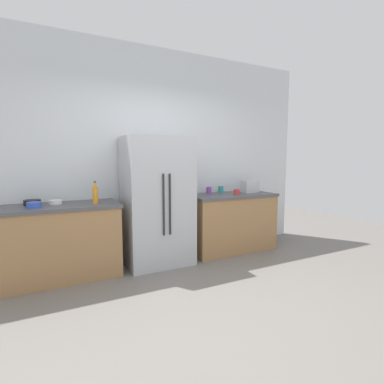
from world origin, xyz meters
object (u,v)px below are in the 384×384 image
(cup_c, at_px, (237,192))
(bowl_b, at_px, (34,205))
(toaster, at_px, (250,187))
(refrigerator, at_px, (157,201))
(bowl_c, at_px, (55,202))
(bottle_a, at_px, (95,195))
(cup_a, at_px, (209,190))
(cup_b, at_px, (221,189))
(bowl_a, at_px, (32,202))

(cup_c, distance_m, bowl_b, 2.70)
(cup_c, bearing_deg, toaster, 22.35)
(refrigerator, relative_size, toaster, 6.72)
(cup_c, height_order, bowl_c, cup_c)
(refrigerator, bearing_deg, bottle_a, -174.81)
(toaster, relative_size, cup_a, 2.37)
(toaster, relative_size, cup_b, 2.38)
(cup_c, relative_size, bowl_c, 0.60)
(bowl_c, bearing_deg, bowl_a, 169.15)
(cup_c, xyz_separation_m, bowl_a, (-2.73, 0.26, -0.01))
(bowl_a, relative_size, bowl_b, 1.23)
(bowl_b, bearing_deg, toaster, 2.00)
(refrigerator, distance_m, cup_a, 0.93)
(refrigerator, distance_m, bowl_a, 1.50)
(bottle_a, height_order, cup_a, bottle_a)
(toaster, xyz_separation_m, cup_a, (-0.69, 0.13, -0.04))
(bowl_c, bearing_deg, cup_b, 2.56)
(cup_c, xyz_separation_m, bowl_b, (-2.70, 0.04, -0.01))
(bowl_c, bearing_deg, toaster, -1.16)
(bottle_a, distance_m, bowl_c, 0.48)
(bottle_a, bearing_deg, cup_b, 8.41)
(bottle_a, bearing_deg, toaster, 2.98)
(cup_a, height_order, cup_b, same)
(toaster, distance_m, cup_a, 0.71)
(toaster, xyz_separation_m, cup_c, (-0.37, -0.15, -0.05))
(bottle_a, xyz_separation_m, cup_c, (2.05, -0.03, -0.07))
(bowl_b, relative_size, bowl_c, 1.05)
(toaster, relative_size, bowl_c, 1.79)
(toaster, bearing_deg, bottle_a, -177.02)
(toaster, relative_size, cup_c, 3.00)
(cup_a, relative_size, bowl_b, 0.72)
(bottle_a, bearing_deg, bowl_c, 157.07)
(refrigerator, relative_size, cup_c, 20.20)
(toaster, height_order, bowl_a, toaster)
(refrigerator, height_order, toaster, refrigerator)
(bottle_a, distance_m, cup_c, 2.05)
(refrigerator, distance_m, bowl_b, 1.47)
(cup_c, bearing_deg, bowl_c, 175.16)
(bottle_a, xyz_separation_m, cup_b, (1.97, 0.29, -0.05))
(cup_a, xyz_separation_m, bowl_a, (-2.40, -0.02, -0.02))
(cup_a, bearing_deg, refrigerator, -168.99)
(bottle_a, xyz_separation_m, bowl_c, (-0.43, 0.18, -0.08))
(refrigerator, distance_m, toaster, 1.61)
(bowl_a, bearing_deg, bowl_b, -83.34)
(bowl_a, bearing_deg, bottle_a, -18.76)
(bottle_a, height_order, bowl_a, bottle_a)
(refrigerator, distance_m, cup_c, 1.24)
(cup_b, bearing_deg, toaster, -20.23)
(bottle_a, xyz_separation_m, bowl_b, (-0.65, 0.02, -0.08))
(cup_c, bearing_deg, cup_b, 103.94)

